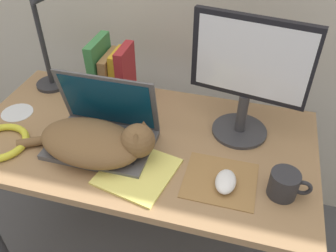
# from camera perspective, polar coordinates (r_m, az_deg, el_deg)

# --- Properties ---
(desk) EXTENTS (1.21, 0.64, 0.70)m
(desk) POSITION_cam_1_polar(r_m,az_deg,el_deg) (1.32, -4.28, -4.51)
(desk) COLOR #93704C
(desk) RESTS_ON ground_plane
(laptop) EXTENTS (0.35, 0.23, 0.24)m
(laptop) POSITION_cam_1_polar(r_m,az_deg,el_deg) (1.23, -10.36, -0.84)
(laptop) COLOR #4C4C51
(laptop) RESTS_ON desk
(cat) EXTENTS (0.48, 0.24, 0.14)m
(cat) POSITION_cam_1_polar(r_m,az_deg,el_deg) (1.18, -11.39, -2.51)
(cat) COLOR brown
(cat) RESTS_ON desk
(external_monitor) EXTENTS (0.38, 0.20, 0.43)m
(external_monitor) POSITION_cam_1_polar(r_m,az_deg,el_deg) (1.17, 12.77, 8.06)
(external_monitor) COLOR #333338
(external_monitor) RESTS_ON desk
(mousepad) EXTENTS (0.22, 0.20, 0.00)m
(mousepad) POSITION_cam_1_polar(r_m,az_deg,el_deg) (1.12, 8.35, -8.61)
(mousepad) COLOR olive
(mousepad) RESTS_ON desk
(computer_mouse) EXTENTS (0.06, 0.10, 0.04)m
(computer_mouse) POSITION_cam_1_polar(r_m,az_deg,el_deg) (1.09, 9.22, -8.79)
(computer_mouse) COLOR silver
(computer_mouse) RESTS_ON mousepad
(book_row) EXTENTS (0.14, 0.17, 0.24)m
(book_row) POSITION_cam_1_polar(r_m,az_deg,el_deg) (1.43, -8.96, 8.49)
(book_row) COLOR #387A42
(book_row) RESTS_ON desk
(desk_lamp) EXTENTS (0.17, 0.17, 0.47)m
(desk_lamp) POSITION_cam_1_polar(r_m,az_deg,el_deg) (1.43, -19.86, 16.05)
(desk_lamp) COLOR #28282D
(desk_lamp) RESTS_ON desk
(cable_coil) EXTENTS (0.19, 0.19, 0.02)m
(cable_coil) POSITION_cam_1_polar(r_m,az_deg,el_deg) (1.35, -25.31, -2.38)
(cable_coil) COLOR gold
(cable_coil) RESTS_ON desk
(notepad) EXTENTS (0.26, 0.26, 0.01)m
(notepad) POSITION_cam_1_polar(r_m,az_deg,el_deg) (1.14, -4.91, -7.27)
(notepad) COLOR #E5DB6B
(notepad) RESTS_ON desk
(mug) EXTENTS (0.12, 0.09, 0.08)m
(mug) POSITION_cam_1_polar(r_m,az_deg,el_deg) (1.10, 18.20, -8.88)
(mug) COLOR #28282D
(mug) RESTS_ON desk
(cd_disc) EXTENTS (0.12, 0.12, 0.00)m
(cd_disc) POSITION_cam_1_polar(r_m,az_deg,el_deg) (1.49, -23.03, 1.99)
(cd_disc) COLOR silver
(cd_disc) RESTS_ON desk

